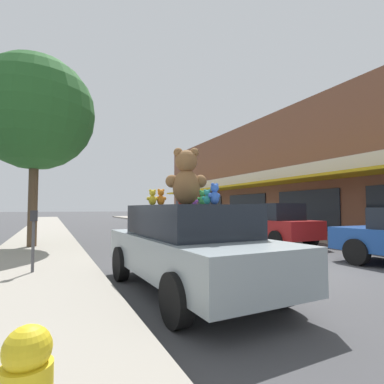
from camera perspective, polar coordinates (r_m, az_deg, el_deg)
ground_plane at (r=7.77m, az=17.53°, el=-13.92°), size 260.00×260.00×0.00m
sidewalk_near at (r=5.78m, az=-28.62°, el=-16.69°), size 2.56×90.00×0.16m
storefront_row at (r=23.76m, az=28.45°, el=2.37°), size 16.26×31.23×7.18m
plush_art_car at (r=5.42m, az=-0.74°, el=-10.15°), size 2.04×4.47×1.53m
teddy_bear_giant at (r=5.27m, az=-1.10°, el=2.79°), size 0.76×0.55×1.01m
teddy_bear_cream at (r=5.59m, az=-0.56°, el=-1.04°), size 0.22×0.14×0.31m
teddy_bear_orange at (r=5.92m, az=-5.95°, el=-1.03°), size 0.24×0.15×0.33m
teddy_bear_purple at (r=5.92m, az=0.50°, el=-1.55°), size 0.17×0.11×0.22m
teddy_bear_teal at (r=4.40m, az=2.91°, el=-0.99°), size 0.17×0.13×0.22m
teddy_bear_black at (r=5.62m, az=4.20°, el=-1.24°), size 0.20×0.14×0.26m
teddy_bear_blue at (r=4.41m, az=4.33°, el=-0.40°), size 0.24×0.17×0.32m
teddy_bear_red at (r=6.40m, az=-2.03°, el=-1.32°), size 0.22×0.14×0.30m
teddy_bear_green at (r=4.97m, az=1.98°, el=-1.10°), size 0.18×0.12×0.25m
teddy_bear_yellow at (r=5.84m, az=-7.55°, el=-1.06°), size 0.23×0.15×0.31m
parked_car_far_center at (r=12.60m, az=14.83°, el=-5.77°), size 1.84×4.00×1.66m
street_tree at (r=12.28m, az=-27.67°, el=13.18°), size 4.05×4.05×6.72m
parking_meter at (r=7.07m, az=-27.96°, el=-6.85°), size 0.14×0.10×1.27m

